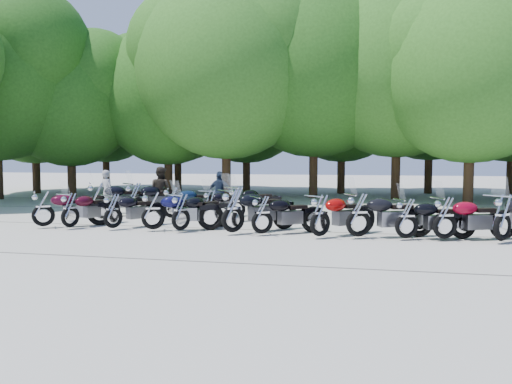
% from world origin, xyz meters
% --- Properties ---
extents(ground, '(90.00, 90.00, 0.00)m').
position_xyz_m(ground, '(0.00, 0.00, 0.00)').
color(ground, '#A7A397').
rests_on(ground, ground).
extents(tree_0, '(7.50, 7.50, 9.21)m').
position_xyz_m(tree_0, '(-15.42, 12.98, 5.45)').
color(tree_0, '#3A2614').
rests_on(tree_0, ground).
extents(tree_1, '(6.97, 6.97, 8.55)m').
position_xyz_m(tree_1, '(-12.04, 11.24, 5.06)').
color(tree_1, '#3A2614').
rests_on(tree_1, ground).
extents(tree_2, '(7.31, 7.31, 8.97)m').
position_xyz_m(tree_2, '(-7.25, 12.84, 5.31)').
color(tree_2, '#3A2614').
rests_on(tree_2, ground).
extents(tree_3, '(8.70, 8.70, 10.67)m').
position_xyz_m(tree_3, '(-3.57, 11.24, 6.32)').
color(tree_3, '#3A2614').
rests_on(tree_3, ground).
extents(tree_4, '(9.13, 9.13, 11.20)m').
position_xyz_m(tree_4, '(0.54, 13.09, 6.64)').
color(tree_4, '#3A2614').
rests_on(tree_4, ground).
extents(tree_5, '(9.04, 9.04, 11.10)m').
position_xyz_m(tree_5, '(4.61, 13.20, 6.57)').
color(tree_5, '#3A2614').
rests_on(tree_5, ground).
extents(tree_6, '(8.00, 8.00, 9.82)m').
position_xyz_m(tree_6, '(7.55, 10.82, 5.81)').
color(tree_6, '#3A2614').
rests_on(tree_6, ground).
extents(tree_9, '(7.59, 7.59, 9.32)m').
position_xyz_m(tree_9, '(-13.53, 17.59, 5.52)').
color(tree_9, '#3A2614').
rests_on(tree_9, ground).
extents(tree_10, '(7.78, 7.78, 9.55)m').
position_xyz_m(tree_10, '(-8.29, 16.97, 5.66)').
color(tree_10, '#3A2614').
rests_on(tree_10, ground).
extents(tree_11, '(7.56, 7.56, 9.28)m').
position_xyz_m(tree_11, '(-3.76, 16.43, 5.49)').
color(tree_11, '#3A2614').
rests_on(tree_11, ground).
extents(tree_12, '(7.88, 7.88, 9.67)m').
position_xyz_m(tree_12, '(1.80, 16.47, 5.72)').
color(tree_12, '#3A2614').
rests_on(tree_12, ground).
extents(tree_13, '(8.31, 8.31, 10.20)m').
position_xyz_m(tree_13, '(6.69, 17.47, 6.04)').
color(tree_13, '#3A2614').
rests_on(tree_13, ground).
extents(motorcycle_0, '(2.21, 1.85, 1.26)m').
position_xyz_m(motorcycle_0, '(-6.20, 0.49, 0.63)').
color(motorcycle_0, '#390719').
rests_on(motorcycle_0, ground).
extents(motorcycle_1, '(1.35, 2.22, 1.20)m').
position_xyz_m(motorcycle_1, '(-5.34, 0.51, 0.60)').
color(motorcycle_1, black).
rests_on(motorcycle_1, ground).
extents(motorcycle_2, '(1.64, 2.12, 1.18)m').
position_xyz_m(motorcycle_2, '(-4.02, 0.60, 0.59)').
color(motorcycle_2, black).
rests_on(motorcycle_2, ground).
extents(motorcycle_3, '(2.35, 1.48, 1.28)m').
position_xyz_m(motorcycle_3, '(-2.78, 0.57, 0.64)').
color(motorcycle_3, '#0C0C35').
rests_on(motorcycle_3, ground).
extents(motorcycle_4, '(1.67, 2.21, 1.23)m').
position_xyz_m(motorcycle_4, '(-1.95, 0.58, 0.61)').
color(motorcycle_4, black).
rests_on(motorcycle_4, ground).
extents(motorcycle_5, '(2.24, 2.33, 1.40)m').
position_xyz_m(motorcycle_5, '(-0.42, 0.47, 0.70)').
color(motorcycle_5, black).
rests_on(motorcycle_5, ground).
extents(motorcycle_6, '(2.14, 1.77, 1.22)m').
position_xyz_m(motorcycle_6, '(0.39, 0.48, 0.61)').
color(motorcycle_6, black).
rests_on(motorcycle_6, ground).
extents(motorcycle_7, '(2.07, 2.16, 1.30)m').
position_xyz_m(motorcycle_7, '(1.94, 0.34, 0.65)').
color(motorcycle_7, '#8E0605').
rests_on(motorcycle_7, ground).
extents(motorcycle_8, '(2.47, 1.60, 1.34)m').
position_xyz_m(motorcycle_8, '(2.91, 0.47, 0.67)').
color(motorcycle_8, black).
rests_on(motorcycle_8, ground).
extents(motorcycle_9, '(2.23, 1.36, 1.21)m').
position_xyz_m(motorcycle_9, '(4.10, 0.51, 0.60)').
color(motorcycle_9, black).
rests_on(motorcycle_9, ground).
extents(motorcycle_10, '(2.34, 1.44, 1.27)m').
position_xyz_m(motorcycle_10, '(5.03, 0.59, 0.63)').
color(motorcycle_10, maroon).
rests_on(motorcycle_10, ground).
extents(motorcycle_11, '(2.17, 2.30, 1.37)m').
position_xyz_m(motorcycle_11, '(6.34, 0.53, 0.69)').
color(motorcycle_11, black).
rests_on(motorcycle_11, ground).
extents(motorcycle_12, '(2.45, 1.96, 1.38)m').
position_xyz_m(motorcycle_12, '(-6.03, 3.30, 0.69)').
color(motorcycle_12, black).
rests_on(motorcycle_12, ground).
extents(motorcycle_13, '(2.10, 2.40, 1.39)m').
position_xyz_m(motorcycle_13, '(-4.64, 3.30, 0.70)').
color(motorcycle_13, black).
rests_on(motorcycle_13, ground).
extents(motorcycle_14, '(2.18, 1.83, 1.25)m').
position_xyz_m(motorcycle_14, '(-3.23, 3.19, 0.62)').
color(motorcycle_14, '#0C1B35').
rests_on(motorcycle_14, ground).
extents(motorcycle_15, '(1.35, 2.14, 1.16)m').
position_xyz_m(motorcycle_15, '(-1.89, 3.11, 0.58)').
color(motorcycle_15, black).
rests_on(motorcycle_15, ground).
extents(motorcycle_16, '(1.97, 2.23, 1.30)m').
position_xyz_m(motorcycle_16, '(-0.99, 3.15, 0.65)').
color(motorcycle_16, black).
rests_on(motorcycle_16, ground).
extents(rider_0, '(0.69, 0.58, 1.63)m').
position_xyz_m(rider_0, '(-6.24, 4.32, 0.81)').
color(rider_0, gray).
rests_on(rider_0, ground).
extents(rider_1, '(1.01, 0.89, 1.76)m').
position_xyz_m(rider_1, '(-4.10, 4.28, 0.88)').
color(rider_1, black).
rests_on(rider_1, ground).
extents(rider_2, '(0.94, 0.42, 1.59)m').
position_xyz_m(rider_2, '(-2.04, 4.78, 0.79)').
color(rider_2, '#1E2B40').
rests_on(rider_2, ground).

